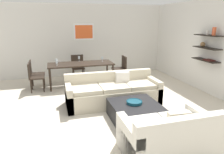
# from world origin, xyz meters

# --- Properties ---
(ground_plane) EXTENTS (18.00, 18.00, 0.00)m
(ground_plane) POSITION_xyz_m (0.00, 0.00, 0.00)
(ground_plane) COLOR beige
(back_wall_unit) EXTENTS (8.40, 0.09, 2.70)m
(back_wall_unit) POSITION_xyz_m (0.30, 3.53, 1.35)
(back_wall_unit) COLOR silver
(back_wall_unit) RESTS_ON ground
(right_wall_shelf_unit) EXTENTS (0.34, 8.20, 2.70)m
(right_wall_shelf_unit) POSITION_xyz_m (3.03, 0.60, 1.35)
(right_wall_shelf_unit) COLOR silver
(right_wall_shelf_unit) RESTS_ON ground
(sofa_beige) EXTENTS (2.40, 0.90, 0.78)m
(sofa_beige) POSITION_xyz_m (0.08, 0.34, 0.29)
(sofa_beige) COLOR beige
(sofa_beige) RESTS_ON ground
(loveseat_white) EXTENTS (1.51, 0.90, 0.78)m
(loveseat_white) POSITION_xyz_m (0.36, -1.96, 0.29)
(loveseat_white) COLOR silver
(loveseat_white) RESTS_ON ground
(coffee_table) EXTENTS (1.02, 1.09, 0.38)m
(coffee_table) POSITION_xyz_m (0.26, -0.76, 0.19)
(coffee_table) COLOR black
(coffee_table) RESTS_ON ground
(decorative_bowl) EXTENTS (0.34, 0.34, 0.06)m
(decorative_bowl) POSITION_xyz_m (0.25, -0.71, 0.41)
(decorative_bowl) COLOR navy
(decorative_bowl) RESTS_ON coffee_table
(dining_table) EXTENTS (2.10, 0.85, 0.75)m
(dining_table) POSITION_xyz_m (-0.49, 2.11, 0.68)
(dining_table) COLOR black
(dining_table) RESTS_ON ground
(dining_chair_head) EXTENTS (0.44, 0.44, 0.88)m
(dining_chair_head) POSITION_xyz_m (-0.49, 2.94, 0.50)
(dining_chair_head) COLOR black
(dining_chair_head) RESTS_ON ground
(dining_chair_right_far) EXTENTS (0.44, 0.44, 0.88)m
(dining_chair_right_far) POSITION_xyz_m (0.96, 2.30, 0.50)
(dining_chair_right_far) COLOR black
(dining_chair_right_far) RESTS_ON ground
(dining_chair_left_near) EXTENTS (0.44, 0.44, 0.88)m
(dining_chair_left_near) POSITION_xyz_m (-1.95, 1.92, 0.50)
(dining_chair_left_near) COLOR black
(dining_chair_left_near) RESTS_ON ground
(dining_chair_left_far) EXTENTS (0.44, 0.44, 0.88)m
(dining_chair_left_far) POSITION_xyz_m (-1.95, 2.30, 0.50)
(dining_chair_left_far) COLOR black
(dining_chair_left_far) RESTS_ON ground
(wine_glass_left_far) EXTENTS (0.07, 0.07, 0.16)m
(wine_glass_left_far) POSITION_xyz_m (-1.25, 2.21, 0.86)
(wine_glass_left_far) COLOR silver
(wine_glass_left_far) RESTS_ON dining_table
(wine_glass_left_near) EXTENTS (0.07, 0.07, 0.17)m
(wine_glass_left_near) POSITION_xyz_m (-1.25, 2.00, 0.86)
(wine_glass_left_near) COLOR silver
(wine_glass_left_near) RESTS_ON dining_table
(wine_glass_right_far) EXTENTS (0.07, 0.07, 0.16)m
(wine_glass_right_far) POSITION_xyz_m (0.26, 2.21, 0.86)
(wine_glass_right_far) COLOR silver
(wine_glass_right_far) RESTS_ON dining_table
(wine_glass_head) EXTENTS (0.07, 0.07, 0.17)m
(wine_glass_head) POSITION_xyz_m (-0.49, 2.47, 0.87)
(wine_glass_head) COLOR silver
(wine_glass_head) RESTS_ON dining_table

